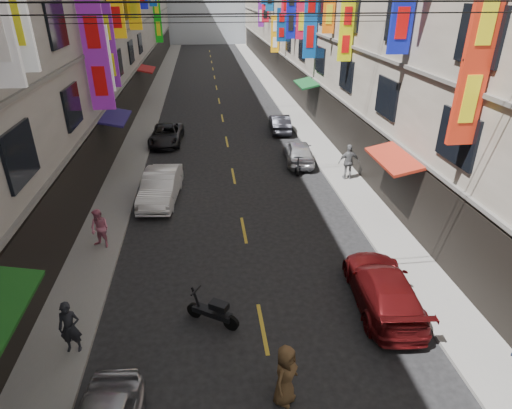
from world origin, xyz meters
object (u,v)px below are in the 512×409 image
object	(u,v)px
scooter_far_right	(298,164)
car_left_mid	(161,186)
pedestrian_lnear	(70,327)
pedestrian_lfar	(100,229)
scooter_crossing	(213,312)
car_right_far	(280,123)
car_right_mid	(299,152)
car_right_near	(383,288)
car_left_far	(166,135)
pedestrian_rfar	(349,162)
pedestrian_crossing	(285,375)

from	to	relation	value
scooter_far_right	car_left_mid	bearing A→B (deg)	34.51
pedestrian_lnear	pedestrian_lfar	xyz separation A→B (m)	(-0.29, 5.51, -0.01)
scooter_crossing	car_right_far	size ratio (longest dim) A/B	0.42
car_right_far	pedestrian_lnear	bearing A→B (deg)	68.97
car_right_mid	pedestrian_lnear	world-z (taller)	pedestrian_lnear
car_right_near	scooter_far_right	bearing A→B (deg)	-83.38
scooter_crossing	car_left_far	bearing A→B (deg)	40.95
pedestrian_lnear	scooter_far_right	bearing A→B (deg)	54.70
car_right_near	pedestrian_lnear	xyz separation A→B (m)	(-9.40, -0.97, 0.27)
car_right_near	pedestrian_rfar	bearing A→B (deg)	-96.49
car_right_far	pedestrian_lnear	xyz separation A→B (m)	(-9.36, -20.21, 0.31)
pedestrian_lfar	pedestrian_rfar	bearing A→B (deg)	51.90
car_left_mid	scooter_far_right	bearing A→B (deg)	27.00
car_left_far	pedestrian_lnear	bearing A→B (deg)	-90.42
pedestrian_lnear	pedestrian_lfar	world-z (taller)	pedestrian_lnear
car_left_mid	car_right_far	distance (m)	12.99
pedestrian_lnear	pedestrian_rfar	size ratio (longest dim) A/B	0.85
car_right_far	scooter_far_right	bearing A→B (deg)	91.81
car_left_far	car_right_mid	size ratio (longest dim) A/B	1.10
car_right_near	car_right_far	size ratio (longest dim) A/B	1.21
scooter_crossing	car_right_far	xyz separation A→B (m)	(5.43, 19.48, 0.18)
pedestrian_lfar	pedestrian_lnear	bearing A→B (deg)	-59.96
car_left_far	car_right_far	distance (m)	8.15
car_right_near	pedestrian_crossing	world-z (taller)	pedestrian_crossing
scooter_far_right	scooter_crossing	bearing A→B (deg)	79.91
car_left_far	car_left_mid	bearing A→B (deg)	-84.12
pedestrian_lfar	pedestrian_rfar	xyz separation A→B (m)	(11.73, 5.43, 0.15)
pedestrian_lfar	car_right_near	bearing A→B (deg)	1.95
pedestrian_rfar	car_right_far	bearing A→B (deg)	-76.63
car_left_mid	pedestrian_rfar	world-z (taller)	pedestrian_rfar
car_right_far	pedestrian_crossing	distance (m)	22.78
pedestrian_lnear	car_left_far	bearing A→B (deg)	86.24
pedestrian_crossing	car_right_mid	bearing A→B (deg)	24.97
car_right_near	pedestrian_rfar	size ratio (longest dim) A/B	2.39
scooter_crossing	car_right_far	bearing A→B (deg)	17.25
car_right_near	car_right_far	bearing A→B (deg)	-84.78
scooter_far_right	pedestrian_rfar	size ratio (longest dim) A/B	0.94
car_left_far	car_right_near	xyz separation A→B (m)	(8.00, -17.49, 0.06)
car_left_mid	car_right_far	xyz separation A→B (m)	(7.66, 10.49, -0.11)
car_right_mid	car_right_far	xyz separation A→B (m)	(-0.04, 6.27, -0.05)
car_right_mid	pedestrian_crossing	distance (m)	16.64
car_right_near	pedestrian_rfar	xyz separation A→B (m)	(2.04, 9.97, 0.41)
car_left_far	car_right_mid	distance (m)	9.19
scooter_far_right	car_right_near	world-z (taller)	car_right_near
car_right_mid	pedestrian_lnear	xyz separation A→B (m)	(-9.40, -13.95, 0.26)
pedestrian_lnear	pedestrian_crossing	world-z (taller)	pedestrian_lnear
scooter_crossing	scooter_far_right	distance (m)	12.91
car_left_mid	car_right_near	world-z (taller)	car_left_mid
scooter_far_right	car_left_mid	distance (m)	7.92
car_right_mid	pedestrian_rfar	size ratio (longest dim) A/B	2.06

